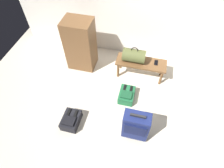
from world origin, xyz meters
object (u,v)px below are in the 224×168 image
(suitcase_upright_navy, at_px, (136,126))
(backpack_dark, at_px, (71,120))
(backpack_green, at_px, (127,95))
(bench, at_px, (141,64))
(cell_phone, at_px, (156,63))
(duffel_bag_olive, at_px, (134,56))
(side_cabinet, at_px, (80,45))

(suitcase_upright_navy, distance_m, backpack_dark, 1.14)
(backpack_green, bearing_deg, suitcase_upright_navy, -69.47)
(bench, xyz_separation_m, cell_phone, (0.29, 0.04, 0.07))
(cell_phone, bearing_deg, backpack_green, -122.73)
(duffel_bag_olive, xyz_separation_m, backpack_dark, (-0.83, -1.40, -0.44))
(cell_phone, height_order, side_cabinet, side_cabinet)
(suitcase_upright_navy, distance_m, side_cabinet, 1.99)
(bench, distance_m, duffel_bag_olive, 0.25)
(bench, relative_size, duffel_bag_olive, 2.27)
(cell_phone, bearing_deg, backpack_dark, -131.56)
(duffel_bag_olive, bearing_deg, suitcase_upright_navy, -78.62)
(suitcase_upright_navy, xyz_separation_m, backpack_dark, (-1.11, -0.04, -0.25))
(duffel_bag_olive, xyz_separation_m, cell_phone, (0.45, 0.04, -0.13))
(bench, xyz_separation_m, backpack_dark, (-0.99, -1.40, -0.25))
(backpack_dark, xyz_separation_m, side_cabinet, (-0.28, 1.45, 0.46))
(bench, height_order, duffel_bag_olive, duffel_bag_olive)
(bench, distance_m, suitcase_upright_navy, 1.36)
(cell_phone, xyz_separation_m, suitcase_upright_navy, (-0.17, -1.40, -0.07))
(bench, bearing_deg, backpack_dark, -125.41)
(backpack_dark, distance_m, side_cabinet, 1.54)
(duffel_bag_olive, distance_m, backpack_green, 0.78)
(cell_phone, height_order, backpack_dark, cell_phone)
(cell_phone, height_order, suitcase_upright_navy, suitcase_upright_navy)
(suitcase_upright_navy, bearing_deg, backpack_dark, -177.93)
(backpack_green, bearing_deg, side_cabinet, 148.39)
(duffel_bag_olive, bearing_deg, side_cabinet, 177.56)
(suitcase_upright_navy, bearing_deg, bench, 94.75)
(duffel_bag_olive, xyz_separation_m, backpack_green, (0.00, -0.64, -0.44))
(cell_phone, distance_m, backpack_green, 0.87)
(backpack_dark, height_order, side_cabinet, side_cabinet)
(bench, bearing_deg, duffel_bag_olive, 180.00)
(backpack_dark, bearing_deg, cell_phone, 48.44)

